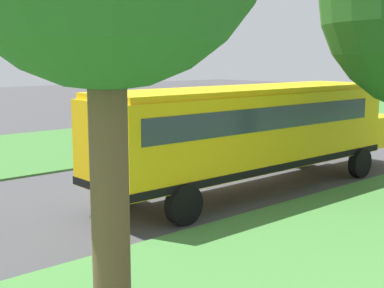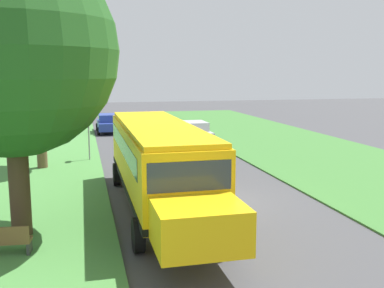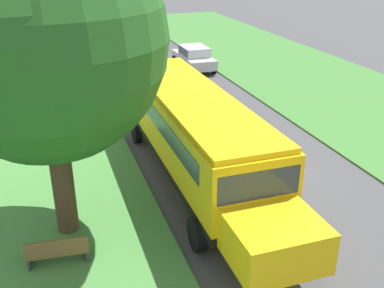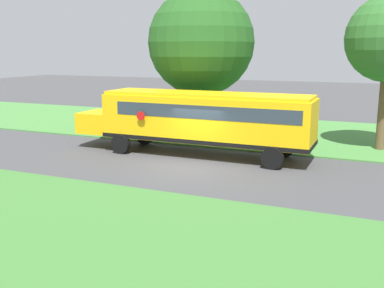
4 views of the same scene
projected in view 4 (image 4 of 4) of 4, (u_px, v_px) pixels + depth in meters
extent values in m
plane|color=#424244|center=(189.00, 166.00, 20.53)|extent=(120.00, 120.00, 0.00)
cube|color=#47843D|center=(250.00, 130.00, 29.51)|extent=(12.00, 80.00, 0.08)
cube|color=#3D7533|center=(59.00, 240.00, 12.43)|extent=(10.00, 80.00, 0.07)
cube|color=yellow|center=(206.00, 118.00, 22.20)|extent=(2.50, 10.50, 2.20)
cube|color=yellow|center=(101.00, 122.00, 24.71)|extent=(2.20, 1.90, 1.10)
cube|color=yellow|center=(206.00, 94.00, 21.96)|extent=(2.35, 10.29, 0.16)
cube|color=black|center=(206.00, 138.00, 22.40)|extent=(2.54, 10.54, 0.20)
cube|color=#2D3842|center=(212.00, 109.00, 21.99)|extent=(2.53, 9.24, 0.64)
cube|color=#2D3842|center=(116.00, 104.00, 24.12)|extent=(2.25, 0.12, 0.80)
cylinder|color=red|center=(141.00, 116.00, 22.00)|extent=(0.03, 0.44, 0.44)
cylinder|color=black|center=(121.00, 144.00, 22.99)|extent=(0.30, 1.00, 1.00)
cylinder|color=black|center=(145.00, 136.00, 25.24)|extent=(0.30, 1.00, 1.00)
cylinder|color=black|center=(272.00, 158.00, 19.94)|extent=(0.30, 1.00, 1.00)
cylinder|color=black|center=(284.00, 147.00, 22.19)|extent=(0.30, 1.00, 1.00)
cylinder|color=#4C3826|center=(201.00, 110.00, 27.21)|extent=(0.62, 0.62, 3.32)
sphere|color=#23561E|center=(201.00, 42.00, 26.39)|extent=(6.25, 6.25, 6.25)
sphere|color=#23561E|center=(194.00, 36.00, 27.27)|extent=(4.57, 4.57, 4.57)
cylinder|color=brown|center=(383.00, 112.00, 23.36)|extent=(0.52, 0.52, 4.13)
cube|color=brown|center=(181.00, 127.00, 28.36)|extent=(1.64, 0.64, 0.08)
cube|color=brown|center=(178.00, 123.00, 28.41)|extent=(1.60, 0.20, 0.44)
cube|color=#333333|center=(175.00, 132.00, 27.77)|extent=(0.12, 0.46, 0.45)
cube|color=#333333|center=(187.00, 129.00, 29.04)|extent=(0.12, 0.46, 0.45)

